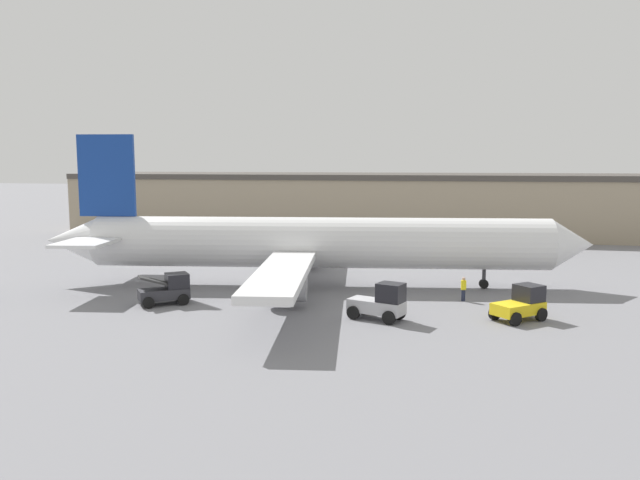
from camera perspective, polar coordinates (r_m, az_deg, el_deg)
ground_plane at (r=48.96m, az=0.00°, el=-4.25°), size 400.00×400.00×0.00m
terminal_building at (r=87.40m, az=3.38°, el=3.45°), size 78.14×17.91×8.04m
airplane at (r=48.47m, az=-1.15°, el=-0.25°), size 42.72×35.52×11.81m
ground_crew_worker at (r=44.82m, az=12.98°, el=-4.33°), size 0.37×0.37×1.70m
baggage_tug at (r=38.67m, az=5.58°, el=-5.73°), size 3.74×2.72×2.37m
belt_loader_truck at (r=44.02m, az=-13.78°, el=-4.42°), size 3.64×3.35×2.08m
pushback_tug at (r=40.50m, az=17.95°, el=-5.58°), size 3.57×3.48×2.15m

